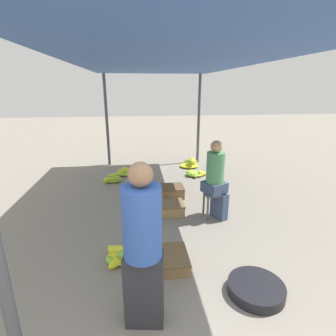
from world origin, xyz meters
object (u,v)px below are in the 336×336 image
vendor_seated (216,178)px  banana_pile_left_0 (113,179)px  basin_black (256,289)px  banana_pile_left_1 (121,255)px  vendor_foreground (143,247)px  banana_pile_right_1 (190,164)px  crate_mid (172,208)px  stool (214,197)px  banana_pile_left_2 (126,172)px  banana_pile_right_0 (195,174)px  crate_far (167,260)px  crate_near (173,191)px

vendor_seated → banana_pile_left_0: vendor_seated is taller
basin_black → banana_pile_left_1: banana_pile_left_1 is taller
vendor_foreground → banana_pile_right_1: (1.48, 5.04, -0.74)m
crate_mid → vendor_foreground: bearing=-104.0°
stool → basin_black: (-0.04, -1.82, -0.31)m
banana_pile_left_2 → crate_mid: 2.50m
vendor_seated → banana_pile_right_0: size_ratio=2.43×
vendor_foreground → banana_pile_left_0: (-0.62, 4.05, -0.76)m
banana_pile_left_0 → banana_pile_left_2: banana_pile_left_0 is taller
stool → banana_pile_right_0: 2.25m
banana_pile_right_1 → crate_mid: 2.91m
banana_pile_right_0 → stool: bearing=-94.7°
banana_pile_left_1 → banana_pile_left_2: bearing=90.7°
stool → vendor_seated: 0.35m
basin_black → crate_far: size_ratio=1.16×
vendor_seated → basin_black: (-0.05, -1.81, -0.66)m
banana_pile_left_1 → banana_pile_left_0: bearing=96.3°
crate_near → banana_pile_left_1: bearing=-115.3°
vendor_seated → banana_pile_left_0: size_ratio=3.03×
vendor_seated → banana_pile_left_1: (-1.57, -1.05, -0.64)m
banana_pile_left_2 → banana_pile_right_0: bearing=-11.2°
banana_pile_left_1 → crate_far: size_ratio=0.86×
basin_black → banana_pile_left_2: banana_pile_left_2 is taller
banana_pile_left_0 → vendor_foreground: bearing=-81.2°
banana_pile_left_1 → vendor_foreground: bearing=-73.7°
stool → vendor_seated: (0.02, -0.01, 0.35)m
vendor_seated → banana_pile_left_2: (-1.62, 2.58, -0.66)m
banana_pile_left_1 → banana_pile_left_2: (-0.05, 3.63, -0.02)m
banana_pile_left_2 → banana_pile_left_0: bearing=-118.1°
stool → crate_near: size_ratio=1.03×
vendor_foreground → crate_mid: 2.46m
crate_near → vendor_seated: bearing=-59.3°
banana_pile_left_1 → crate_mid: 1.56m
banana_pile_left_0 → banana_pile_right_0: bearing=5.5°
basin_black → banana_pile_left_2: (-1.56, 4.39, 0.01)m
vendor_foreground → basin_black: bearing=10.0°
vendor_foreground → vendor_seated: 2.40m
banana_pile_right_0 → crate_far: size_ratio=1.05×
vendor_foreground → banana_pile_right_1: size_ratio=2.97×
banana_pile_left_1 → crate_near: (0.97, 2.06, 0.02)m
basin_black → vendor_seated: bearing=88.3°
basin_black → crate_far: bearing=147.5°
banana_pile_left_0 → banana_pile_left_1: size_ratio=0.98×
banana_pile_left_0 → banana_pile_right_1: 2.32m
stool → vendor_seated: size_ratio=0.34×
banana_pile_right_0 → banana_pile_right_1: size_ratio=1.03×
stool → banana_pile_right_0: (0.18, 2.22, -0.31)m
vendor_foreground → banana_pile_right_0: 4.56m
banana_pile_right_0 → crate_near: size_ratio=1.23×
crate_near → crate_far: bearing=-99.7°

